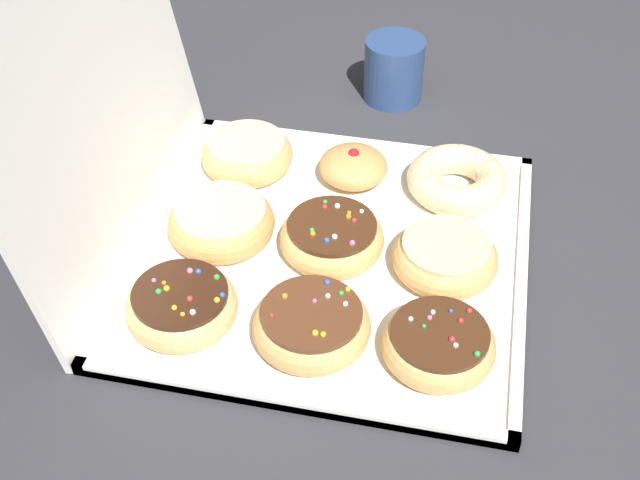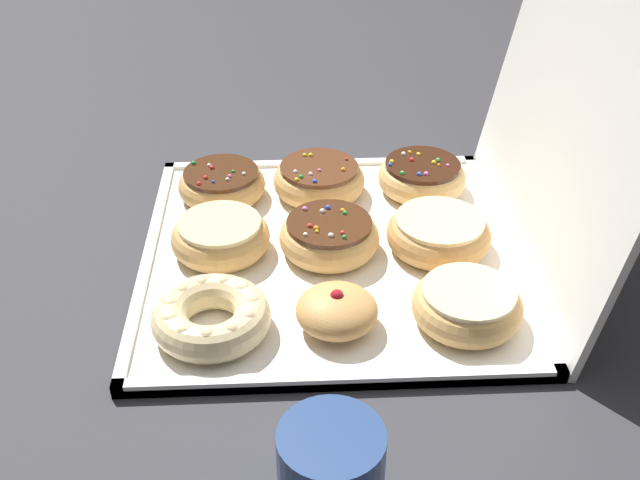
{
  "view_description": "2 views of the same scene",
  "coord_description": "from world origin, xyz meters",
  "px_view_note": "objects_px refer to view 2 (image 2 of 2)",
  "views": [
    {
      "loc": [
        -0.65,
        -0.13,
        0.63
      ],
      "look_at": [
        -0.02,
        0.01,
        0.04
      ],
      "focal_mm": 46.7,
      "sensor_mm": 36.0,
      "label": 1
    },
    {
      "loc": [
        0.71,
        -0.04,
        0.51
      ],
      "look_at": [
        0.01,
        -0.01,
        0.03
      ],
      "focal_mm": 42.61,
      "sensor_mm": 36.0,
      "label": 2
    }
  ],
  "objects_px": {
    "sprinkle_donut_4": "(330,237)",
    "sprinkle_donut_3": "(319,179)",
    "glazed_ring_donut_8": "(467,305)",
    "glazed_ring_donut_1": "(220,236)",
    "glazed_ring_donut_7": "(439,235)",
    "coffee_mug": "(331,477)",
    "sprinkle_donut_0": "(222,184)",
    "donut_box": "(329,254)",
    "cruller_donut_2": "(211,316)",
    "sprinkle_donut_6": "(422,176)",
    "jelly_filled_donut_5": "(338,310)"
  },
  "relations": [
    {
      "from": "glazed_ring_donut_8",
      "to": "glazed_ring_donut_1",
      "type": "bearing_deg",
      "value": -117.73
    },
    {
      "from": "sprinkle_donut_0",
      "to": "sprinkle_donut_3",
      "type": "relative_size",
      "value": 0.95
    },
    {
      "from": "sprinkle_donut_4",
      "to": "jelly_filled_donut_5",
      "type": "height_order",
      "value": "same"
    },
    {
      "from": "donut_box",
      "to": "coffee_mug",
      "type": "distance_m",
      "value": 0.34
    },
    {
      "from": "jelly_filled_donut_5",
      "to": "coffee_mug",
      "type": "xyz_separation_m",
      "value": [
        0.21,
        -0.02,
        0.02
      ]
    },
    {
      "from": "cruller_donut_2",
      "to": "sprinkle_donut_4",
      "type": "distance_m",
      "value": 0.18
    },
    {
      "from": "sprinkle_donut_4",
      "to": "sprinkle_donut_6",
      "type": "xyz_separation_m",
      "value": [
        -0.13,
        0.12,
        -0.0
      ]
    },
    {
      "from": "glazed_ring_donut_7",
      "to": "coffee_mug",
      "type": "height_order",
      "value": "coffee_mug"
    },
    {
      "from": "sprinkle_donut_3",
      "to": "glazed_ring_donut_8",
      "type": "relative_size",
      "value": 1.04
    },
    {
      "from": "sprinkle_donut_0",
      "to": "coffee_mug",
      "type": "relative_size",
      "value": 1.08
    },
    {
      "from": "glazed_ring_donut_7",
      "to": "coffee_mug",
      "type": "bearing_deg",
      "value": -22.95
    },
    {
      "from": "glazed_ring_donut_7",
      "to": "glazed_ring_donut_8",
      "type": "height_order",
      "value": "same"
    },
    {
      "from": "sprinkle_donut_4",
      "to": "glazed_ring_donut_7",
      "type": "bearing_deg",
      "value": 89.01
    },
    {
      "from": "jelly_filled_donut_5",
      "to": "glazed_ring_donut_7",
      "type": "xyz_separation_m",
      "value": [
        -0.13,
        0.12,
        0.0
      ]
    },
    {
      "from": "glazed_ring_donut_1",
      "to": "glazed_ring_donut_8",
      "type": "xyz_separation_m",
      "value": [
        0.13,
        0.25,
        -0.0
      ]
    },
    {
      "from": "glazed_ring_donut_1",
      "to": "coffee_mug",
      "type": "distance_m",
      "value": 0.36
    },
    {
      "from": "cruller_donut_2",
      "to": "glazed_ring_donut_8",
      "type": "height_order",
      "value": "same"
    },
    {
      "from": "sprinkle_donut_0",
      "to": "cruller_donut_2",
      "type": "bearing_deg",
      "value": 1.07
    },
    {
      "from": "sprinkle_donut_4",
      "to": "glazed_ring_donut_8",
      "type": "height_order",
      "value": "sprinkle_donut_4"
    },
    {
      "from": "glazed_ring_donut_1",
      "to": "jelly_filled_donut_5",
      "type": "relative_size",
      "value": 1.37
    },
    {
      "from": "sprinkle_donut_4",
      "to": "sprinkle_donut_3",
      "type": "bearing_deg",
      "value": -177.0
    },
    {
      "from": "donut_box",
      "to": "coffee_mug",
      "type": "bearing_deg",
      "value": -3.07
    },
    {
      "from": "sprinkle_donut_4",
      "to": "jelly_filled_donut_5",
      "type": "distance_m",
      "value": 0.13
    },
    {
      "from": "glazed_ring_donut_1",
      "to": "glazed_ring_donut_7",
      "type": "height_order",
      "value": "same"
    },
    {
      "from": "glazed_ring_donut_1",
      "to": "coffee_mug",
      "type": "height_order",
      "value": "coffee_mug"
    },
    {
      "from": "sprinkle_donut_4",
      "to": "jelly_filled_donut_5",
      "type": "bearing_deg",
      "value": -0.03
    },
    {
      "from": "donut_box",
      "to": "coffee_mug",
      "type": "height_order",
      "value": "coffee_mug"
    },
    {
      "from": "glazed_ring_donut_1",
      "to": "sprinkle_donut_4",
      "type": "distance_m",
      "value": 0.12
    },
    {
      "from": "cruller_donut_2",
      "to": "glazed_ring_donut_8",
      "type": "xyz_separation_m",
      "value": [
        -0.0,
        0.25,
        0.0
      ]
    },
    {
      "from": "glazed_ring_donut_8",
      "to": "coffee_mug",
      "type": "distance_m",
      "value": 0.26
    },
    {
      "from": "sprinkle_donut_0",
      "to": "glazed_ring_donut_8",
      "type": "relative_size",
      "value": 0.98
    },
    {
      "from": "cruller_donut_2",
      "to": "sprinkle_donut_6",
      "type": "height_order",
      "value": "sprinkle_donut_6"
    },
    {
      "from": "sprinkle_donut_4",
      "to": "jelly_filled_donut_5",
      "type": "xyz_separation_m",
      "value": [
        0.13,
        -0.0,
        -0.0
      ]
    },
    {
      "from": "glazed_ring_donut_1",
      "to": "sprinkle_donut_4",
      "type": "height_order",
      "value": "sprinkle_donut_4"
    },
    {
      "from": "glazed_ring_donut_7",
      "to": "cruller_donut_2",
      "type": "bearing_deg",
      "value": -62.65
    },
    {
      "from": "sprinkle_donut_6",
      "to": "coffee_mug",
      "type": "distance_m",
      "value": 0.49
    },
    {
      "from": "sprinkle_donut_0",
      "to": "sprinkle_donut_3",
      "type": "bearing_deg",
      "value": 91.08
    },
    {
      "from": "sprinkle_donut_0",
      "to": "coffee_mug",
      "type": "bearing_deg",
      "value": 13.27
    },
    {
      "from": "sprinkle_donut_0",
      "to": "glazed_ring_donut_8",
      "type": "xyz_separation_m",
      "value": [
        0.25,
        0.26,
        0.0
      ]
    },
    {
      "from": "donut_box",
      "to": "cruller_donut_2",
      "type": "distance_m",
      "value": 0.18
    },
    {
      "from": "sprinkle_donut_3",
      "to": "sprinkle_donut_6",
      "type": "distance_m",
      "value": 0.13
    },
    {
      "from": "donut_box",
      "to": "coffee_mug",
      "type": "xyz_separation_m",
      "value": [
        0.34,
        -0.02,
        0.04
      ]
    },
    {
      "from": "cruller_donut_2",
      "to": "glazed_ring_donut_8",
      "type": "bearing_deg",
      "value": 90.96
    },
    {
      "from": "sprinkle_donut_4",
      "to": "coffee_mug",
      "type": "xyz_separation_m",
      "value": [
        0.34,
        -0.02,
        0.01
      ]
    },
    {
      "from": "sprinkle_donut_4",
      "to": "glazed_ring_donut_7",
      "type": "height_order",
      "value": "sprinkle_donut_4"
    },
    {
      "from": "sprinkle_donut_0",
      "to": "glazed_ring_donut_7",
      "type": "distance_m",
      "value": 0.28
    },
    {
      "from": "cruller_donut_2",
      "to": "sprinkle_donut_3",
      "type": "bearing_deg",
      "value": 155.57
    },
    {
      "from": "jelly_filled_donut_5",
      "to": "glazed_ring_donut_8",
      "type": "height_order",
      "value": "jelly_filled_donut_5"
    },
    {
      "from": "donut_box",
      "to": "glazed_ring_donut_8",
      "type": "height_order",
      "value": "glazed_ring_donut_8"
    },
    {
      "from": "sprinkle_donut_0",
      "to": "jelly_filled_donut_5",
      "type": "xyz_separation_m",
      "value": [
        0.26,
        0.13,
        0.0
      ]
    }
  ]
}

